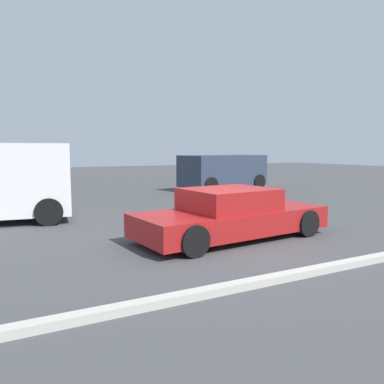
# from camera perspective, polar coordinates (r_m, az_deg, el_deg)

# --- Properties ---
(ground_plane) EXTENTS (80.00, 80.00, 0.00)m
(ground_plane) POSITION_cam_1_polar(r_m,az_deg,el_deg) (8.78, 4.56, -7.37)
(ground_plane) COLOR #424244
(sedan_foreground) EXTENTS (4.81, 2.26, 1.18)m
(sedan_foreground) POSITION_cam_1_polar(r_m,az_deg,el_deg) (9.01, 5.84, -3.46)
(sedan_foreground) COLOR maroon
(sedan_foreground) RESTS_ON ground_plane
(dog) EXTENTS (0.44, 0.59, 0.42)m
(dog) POSITION_cam_1_polar(r_m,az_deg,el_deg) (11.80, 9.01, -2.65)
(dog) COLOR olive
(dog) RESTS_ON ground_plane
(suv_dark) EXTENTS (4.80, 2.80, 1.80)m
(suv_dark) POSITION_cam_1_polar(r_m,az_deg,el_deg) (19.69, 4.68, 3.14)
(suv_dark) COLOR #2D384C
(suv_dark) RESTS_ON ground_plane
(parking_curb) EXTENTS (9.23, 0.20, 0.12)m
(parking_curb) POSITION_cam_1_polar(r_m,az_deg,el_deg) (6.76, 16.99, -11.29)
(parking_curb) COLOR #B7B2A8
(parking_curb) RESTS_ON ground_plane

